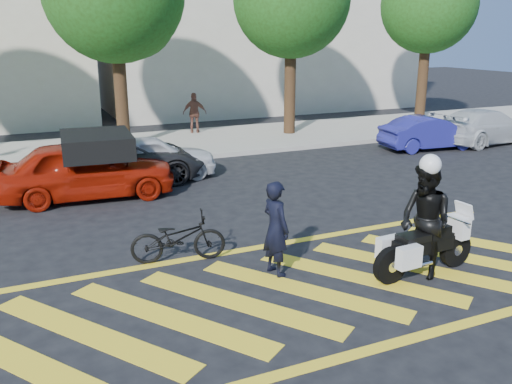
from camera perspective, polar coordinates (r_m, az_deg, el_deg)
name	(u,v)px	position (r m, az deg, el deg)	size (l,w,h in m)	color
ground	(274,295)	(8.69, 1.88, -10.80)	(90.00, 90.00, 0.00)	black
sidewalk	(125,148)	(19.63, -13.64, 4.50)	(60.00, 5.00, 0.15)	#9E998E
crosswalk	(271,295)	(8.67, 1.64, -10.83)	(12.33, 4.00, 0.01)	yellow
building_right	(255,3)	(30.61, -0.13, 19.28)	(16.00, 8.00, 11.00)	beige
tree_right	(294,3)	(21.52, 3.98, 19.24)	(4.40, 4.40, 7.41)	black
tree_far_right	(430,9)	(25.21, 17.83, 17.88)	(4.00, 4.00, 7.10)	black
officer_bike	(276,228)	(9.11, 2.09, -3.85)	(0.60, 0.39, 1.64)	black
bicycle	(178,238)	(9.83, -8.20, -4.80)	(0.59, 1.69, 0.89)	black
police_motorcycle	(423,247)	(9.60, 17.22, -5.55)	(2.11, 0.69, 0.93)	black
officer_moto	(425,221)	(9.43, 17.38, -2.93)	(0.94, 0.74, 1.94)	black
red_convertible	(86,170)	(14.02, -17.44, 2.27)	(1.72, 4.28, 1.46)	#961606
parked_mid_left	(120,159)	(15.32, -14.09, 3.35)	(2.13, 4.61, 1.28)	black
parked_mid_right	(149,157)	(15.47, -11.18, 3.62)	(1.49, 3.70, 1.26)	silver
parked_right	(430,133)	(20.14, 17.84, 5.95)	(1.24, 3.55, 1.17)	navy
parked_far_right	(485,126)	(21.93, 22.96, 6.38)	(1.79, 4.41, 1.28)	#BABEC2
pedestrian_right	(195,113)	(21.69, -6.48, 8.27)	(0.92, 0.38, 1.58)	brown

